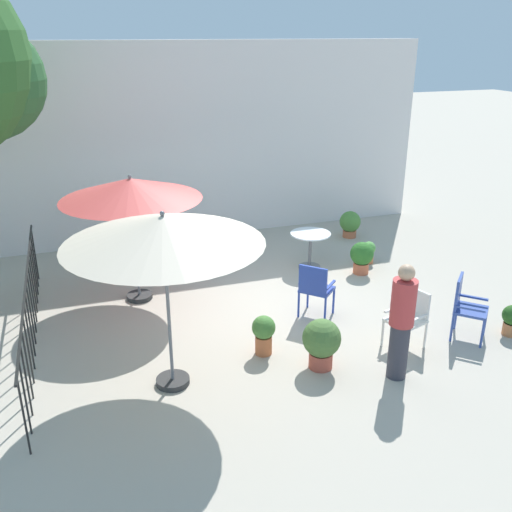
{
  "coord_description": "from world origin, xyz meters",
  "views": [
    {
      "loc": [
        -2.77,
        -7.98,
        4.33
      ],
      "look_at": [
        0.0,
        0.2,
        0.88
      ],
      "focal_mm": 39.7,
      "sensor_mm": 36.0,
      "label": 1
    }
  ],
  "objects_px": {
    "potted_plant_2": "(512,319)",
    "patio_umbrella_0": "(163,231)",
    "cafe_table_0": "(310,244)",
    "patio_chair_0": "(315,287)",
    "patio_chair_2": "(410,315)",
    "potted_plant_3": "(264,333)",
    "potted_plant_5": "(321,341)",
    "potted_plant_1": "(350,223)",
    "standing_person": "(401,321)",
    "potted_plant_4": "(362,256)",
    "patio_chair_1": "(466,304)",
    "potted_plant_0": "(369,251)",
    "patio_umbrella_1": "(131,190)"
  },
  "relations": [
    {
      "from": "potted_plant_2",
      "to": "patio_umbrella_0",
      "type": "bearing_deg",
      "value": 175.9
    },
    {
      "from": "cafe_table_0",
      "to": "potted_plant_2",
      "type": "height_order",
      "value": "cafe_table_0"
    },
    {
      "from": "patio_chair_0",
      "to": "patio_chair_2",
      "type": "relative_size",
      "value": 1.07
    },
    {
      "from": "potted_plant_2",
      "to": "potted_plant_3",
      "type": "distance_m",
      "value": 3.81
    },
    {
      "from": "patio_chair_2",
      "to": "potted_plant_5",
      "type": "distance_m",
      "value": 1.46
    },
    {
      "from": "potted_plant_1",
      "to": "standing_person",
      "type": "xyz_separation_m",
      "value": [
        -1.98,
        -5.17,
        0.51
      ]
    },
    {
      "from": "potted_plant_3",
      "to": "standing_person",
      "type": "distance_m",
      "value": 1.93
    },
    {
      "from": "potted_plant_3",
      "to": "potted_plant_4",
      "type": "height_order",
      "value": "potted_plant_4"
    },
    {
      "from": "potted_plant_5",
      "to": "patio_chair_2",
      "type": "bearing_deg",
      "value": 5.03
    },
    {
      "from": "potted_plant_3",
      "to": "patio_chair_0",
      "type": "bearing_deg",
      "value": 34.46
    },
    {
      "from": "potted_plant_3",
      "to": "potted_plant_5",
      "type": "height_order",
      "value": "potted_plant_5"
    },
    {
      "from": "cafe_table_0",
      "to": "patio_chair_1",
      "type": "relative_size",
      "value": 0.8
    },
    {
      "from": "potted_plant_4",
      "to": "potted_plant_5",
      "type": "xyz_separation_m",
      "value": [
        -2.11,
        -2.73,
        0.06
      ]
    },
    {
      "from": "patio_chair_2",
      "to": "potted_plant_4",
      "type": "xyz_separation_m",
      "value": [
        0.65,
        2.6,
        -0.15
      ]
    },
    {
      "from": "potted_plant_0",
      "to": "standing_person",
      "type": "xyz_separation_m",
      "value": [
        -1.62,
        -3.68,
        0.59
      ]
    },
    {
      "from": "patio_chair_0",
      "to": "potted_plant_2",
      "type": "distance_m",
      "value": 3.01
    },
    {
      "from": "patio_umbrella_1",
      "to": "potted_plant_4",
      "type": "bearing_deg",
      "value": -3.3
    },
    {
      "from": "potted_plant_4",
      "to": "patio_umbrella_1",
      "type": "bearing_deg",
      "value": 176.7
    },
    {
      "from": "potted_plant_1",
      "to": "potted_plant_4",
      "type": "bearing_deg",
      "value": -111.37
    },
    {
      "from": "potted_plant_5",
      "to": "patio_chair_1",
      "type": "bearing_deg",
      "value": 1.84
    },
    {
      "from": "potted_plant_1",
      "to": "standing_person",
      "type": "relative_size",
      "value": 0.37
    },
    {
      "from": "patio_chair_0",
      "to": "standing_person",
      "type": "xyz_separation_m",
      "value": [
        0.35,
        -1.9,
        0.3
      ]
    },
    {
      "from": "potted_plant_1",
      "to": "standing_person",
      "type": "distance_m",
      "value": 5.57
    },
    {
      "from": "potted_plant_4",
      "to": "potted_plant_2",
      "type": "bearing_deg",
      "value": -70.28
    },
    {
      "from": "potted_plant_0",
      "to": "potted_plant_2",
      "type": "xyz_separation_m",
      "value": [
        0.63,
        -3.25,
        0.02
      ]
    },
    {
      "from": "patio_chair_0",
      "to": "potted_plant_5",
      "type": "bearing_deg",
      "value": -110.73
    },
    {
      "from": "patio_umbrella_0",
      "to": "potted_plant_1",
      "type": "height_order",
      "value": "patio_umbrella_0"
    },
    {
      "from": "potted_plant_5",
      "to": "potted_plant_4",
      "type": "bearing_deg",
      "value": 52.37
    },
    {
      "from": "patio_umbrella_0",
      "to": "patio_chair_2",
      "type": "relative_size",
      "value": 2.82
    },
    {
      "from": "patio_chair_1",
      "to": "potted_plant_2",
      "type": "height_order",
      "value": "patio_chair_1"
    },
    {
      "from": "patio_chair_2",
      "to": "potted_plant_1",
      "type": "distance_m",
      "value": 4.73
    },
    {
      "from": "patio_umbrella_0",
      "to": "potted_plant_4",
      "type": "relative_size",
      "value": 3.91
    },
    {
      "from": "potted_plant_3",
      "to": "cafe_table_0",
      "type": "bearing_deg",
      "value": 54.85
    },
    {
      "from": "potted_plant_2",
      "to": "standing_person",
      "type": "distance_m",
      "value": 2.36
    },
    {
      "from": "patio_umbrella_1",
      "to": "potted_plant_4",
      "type": "height_order",
      "value": "patio_umbrella_1"
    },
    {
      "from": "potted_plant_5",
      "to": "patio_umbrella_0",
      "type": "bearing_deg",
      "value": 172.59
    },
    {
      "from": "patio_umbrella_0",
      "to": "potted_plant_3",
      "type": "relative_size",
      "value": 4.11
    },
    {
      "from": "cafe_table_0",
      "to": "potted_plant_1",
      "type": "bearing_deg",
      "value": 40.55
    },
    {
      "from": "patio_chair_1",
      "to": "patio_umbrella_1",
      "type": "bearing_deg",
      "value": 146.91
    },
    {
      "from": "patio_umbrella_1",
      "to": "potted_plant_5",
      "type": "relative_size",
      "value": 3.2
    },
    {
      "from": "cafe_table_0",
      "to": "potted_plant_4",
      "type": "distance_m",
      "value": 1.01
    },
    {
      "from": "patio_chair_0",
      "to": "potted_plant_2",
      "type": "bearing_deg",
      "value": -29.62
    },
    {
      "from": "cafe_table_0",
      "to": "patio_chair_1",
      "type": "distance_m",
      "value": 3.41
    },
    {
      "from": "cafe_table_0",
      "to": "patio_chair_0",
      "type": "bearing_deg",
      "value": -111.68
    },
    {
      "from": "patio_umbrella_1",
      "to": "potted_plant_3",
      "type": "bearing_deg",
      "value": -58.84
    },
    {
      "from": "potted_plant_5",
      "to": "potted_plant_1",
      "type": "bearing_deg",
      "value": 58.43
    },
    {
      "from": "patio_umbrella_0",
      "to": "patio_chair_2",
      "type": "distance_m",
      "value": 3.83
    },
    {
      "from": "potted_plant_1",
      "to": "patio_chair_1",
      "type": "bearing_deg",
      "value": -95.97
    },
    {
      "from": "patio_chair_0",
      "to": "standing_person",
      "type": "distance_m",
      "value": 1.96
    },
    {
      "from": "potted_plant_2",
      "to": "patio_umbrella_1",
      "type": "bearing_deg",
      "value": 149.32
    }
  ]
}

